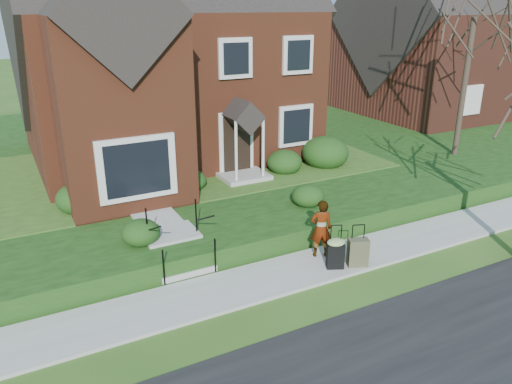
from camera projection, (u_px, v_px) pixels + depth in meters
ground at (298, 272)px, 12.43m from camera, size 120.00×120.00×0.00m
sidewalk at (298, 271)px, 12.41m from camera, size 60.00×1.60×0.08m
terrace at (245, 141)px, 23.08m from camera, size 44.00×20.00×0.60m
walkway at (142, 200)px, 15.25m from camera, size 1.20×6.00×0.06m
main_house at (158, 33)px, 18.43m from camera, size 10.40×10.20×9.40m
neighbour_house at (444, 24)px, 26.64m from camera, size 9.40×8.00×9.20m
front_steps at (176, 246)px, 12.70m from camera, size 1.40×2.02×1.50m
foundation_shrubs at (258, 168)px, 16.74m from camera, size 10.39×4.53×1.22m
woman at (321, 229)px, 12.80m from camera, size 0.67×0.56×1.55m
suitcase_black at (336, 252)px, 12.33m from camera, size 0.59×0.55×1.14m
suitcase_olive at (358, 252)px, 12.46m from camera, size 0.57×0.45×1.09m
tree_gap at (477, 2)px, 18.06m from camera, size 5.71×5.71×8.16m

